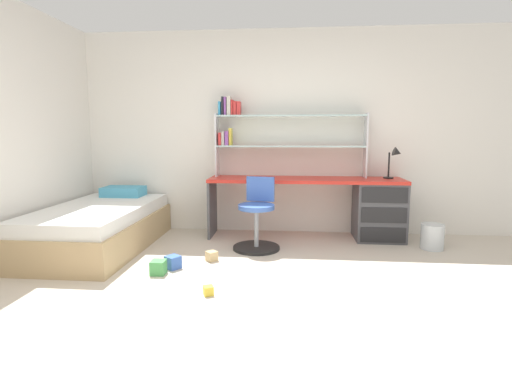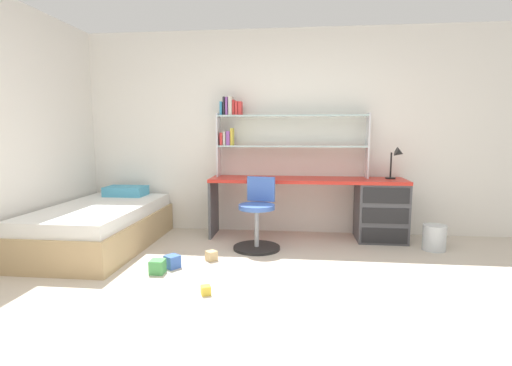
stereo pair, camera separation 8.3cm
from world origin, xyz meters
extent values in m
cube|color=beige|center=(0.00, 0.00, -0.01)|extent=(5.98, 5.83, 0.02)
cube|color=white|center=(0.00, 2.45, 1.29)|extent=(5.98, 0.06, 2.57)
cube|color=red|center=(0.37, 2.13, 0.72)|extent=(2.35, 0.52, 0.04)
cube|color=#4C4C51|center=(1.26, 2.13, 0.35)|extent=(0.57, 0.50, 0.70)
cube|color=#4C4C51|center=(-0.79, 2.13, 0.35)|extent=(0.03, 0.47, 0.70)
cube|color=black|center=(1.26, 1.88, 0.12)|extent=(0.51, 0.01, 0.18)
cube|color=black|center=(1.26, 1.88, 0.35)|extent=(0.51, 0.01, 0.18)
cube|color=black|center=(1.26, 1.88, 0.58)|extent=(0.51, 0.01, 0.18)
cube|color=silver|center=(-0.75, 2.28, 1.13)|extent=(0.02, 0.22, 0.79)
cube|color=silver|center=(1.10, 2.28, 1.13)|extent=(0.02, 0.22, 0.79)
cube|color=silver|center=(0.18, 2.28, 1.12)|extent=(1.82, 0.22, 0.02)
cube|color=silver|center=(0.18, 2.28, 1.50)|extent=(1.82, 0.22, 0.02)
cube|color=red|center=(-0.70, 2.28, 1.21)|extent=(0.03, 0.16, 0.16)
cube|color=beige|center=(-0.66, 2.28, 1.22)|extent=(0.03, 0.16, 0.17)
cube|color=purple|center=(-0.61, 2.28, 1.22)|extent=(0.04, 0.19, 0.18)
cube|color=yellow|center=(-0.57, 2.28, 1.24)|extent=(0.03, 0.13, 0.21)
cube|color=#338CBF|center=(-0.70, 2.28, 1.59)|extent=(0.03, 0.13, 0.17)
cube|color=#26262D|center=(-0.67, 2.28, 1.62)|extent=(0.02, 0.12, 0.22)
cube|color=purple|center=(-0.63, 2.28, 1.62)|extent=(0.03, 0.15, 0.22)
cube|color=beige|center=(-0.58, 2.28, 1.62)|extent=(0.04, 0.16, 0.23)
cube|color=red|center=(-0.55, 2.28, 1.60)|extent=(0.02, 0.13, 0.19)
cube|color=red|center=(-0.51, 2.28, 1.59)|extent=(0.03, 0.15, 0.17)
cube|color=red|center=(-0.46, 2.28, 1.59)|extent=(0.04, 0.14, 0.17)
cylinder|color=black|center=(1.37, 2.21, 0.75)|extent=(0.12, 0.12, 0.02)
cylinder|color=black|center=(1.37, 2.21, 0.90)|extent=(0.02, 0.02, 0.30)
cone|color=black|center=(1.45, 2.16, 1.05)|extent=(0.12, 0.11, 0.13)
cylinder|color=black|center=(-0.18, 1.59, 0.01)|extent=(0.52, 0.52, 0.03)
cylinder|color=#A5A8AD|center=(-0.18, 1.59, 0.23)|extent=(0.05, 0.05, 0.45)
cylinder|color=#3F66BF|center=(-0.18, 1.59, 0.48)|extent=(0.40, 0.40, 0.05)
cube|color=#3F66BF|center=(-0.15, 1.77, 0.65)|extent=(0.32, 0.09, 0.28)
cube|color=tan|center=(-1.94, 1.46, 0.17)|extent=(1.05, 1.87, 0.34)
cube|color=white|center=(-1.94, 1.46, 0.41)|extent=(0.99, 1.81, 0.14)
cube|color=#4CA5CC|center=(-1.94, 2.15, 0.54)|extent=(0.50, 0.32, 0.12)
cylinder|color=silver|center=(1.77, 1.77, 0.14)|extent=(0.25, 0.25, 0.28)
cube|color=tan|center=(-0.60, 1.16, 0.05)|extent=(0.14, 0.14, 0.10)
cube|color=#3860B7|center=(-0.92, 0.90, 0.06)|extent=(0.17, 0.17, 0.12)
cube|color=gold|center=(-0.46, 0.33, 0.04)|extent=(0.10, 0.10, 0.07)
cube|color=#479E51|center=(-1.01, 0.75, 0.06)|extent=(0.13, 0.13, 0.13)
camera|label=1|loc=(0.18, -2.55, 1.28)|focal=26.97mm
camera|label=2|loc=(0.27, -2.54, 1.28)|focal=26.97mm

